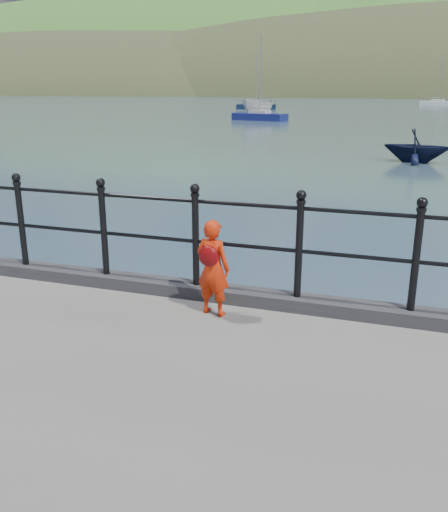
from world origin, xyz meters
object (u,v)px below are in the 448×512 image
(launch_white, at_px, (258,109))
(sailboat_left, at_px, (256,107))
(sailboat_deep, at_px, (437,103))
(child, at_px, (213,267))
(railing, at_px, (246,233))
(sailboat_port, at_px, (260,117))
(launch_navy, at_px, (417,146))

(launch_white, xyz_separation_m, sailboat_left, (-6.70, 24.07, -0.71))
(sailboat_deep, bearing_deg, sailboat_left, -123.60)
(child, height_order, sailboat_deep, sailboat_deep)
(railing, relative_size, sailboat_port, 2.21)
(railing, relative_size, sailboat_left, 2.17)
(railing, relative_size, sailboat_deep, 2.08)
(launch_navy, xyz_separation_m, sailboat_left, (-22.42, 54.68, -0.41))
(launch_navy, xyz_separation_m, sailboat_port, (-14.80, 27.95, -0.41))
(child, height_order, launch_white, launch_white)
(sailboat_deep, bearing_deg, child, -81.07)
(child, height_order, sailboat_left, sailboat_left)
(launch_navy, bearing_deg, launch_white, 36.05)
(launch_white, relative_size, sailboat_left, 0.65)
(railing, bearing_deg, launch_white, 104.87)
(railing, distance_m, launch_navy, 21.07)
(railing, relative_size, launch_navy, 6.33)
(railing, relative_size, launch_white, 3.34)
(launch_white, bearing_deg, sailboat_port, -58.20)
(child, xyz_separation_m, sailboat_deep, (6.25, 101.50, -1.20))
(railing, xyz_separation_m, launch_navy, (2.02, 20.94, -1.07))
(sailboat_port, bearing_deg, launch_navy, -46.21)
(launch_navy, bearing_deg, sailboat_deep, 6.03)
(child, relative_size, launch_white, 0.20)
(sailboat_left, relative_size, sailboat_port, 1.02)
(launch_navy, distance_m, sailboat_left, 59.09)
(sailboat_deep, bearing_deg, launch_navy, -80.40)
(sailboat_port, bearing_deg, sailboat_deep, 86.09)
(launch_white, bearing_deg, sailboat_deep, 81.07)
(launch_white, relative_size, sailboat_deep, 0.62)
(railing, xyz_separation_m, launch_white, (-13.69, 51.56, -0.78))
(railing, xyz_separation_m, sailboat_deep, (6.01, 101.07, -1.48))
(railing, bearing_deg, sailboat_deep, 86.60)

